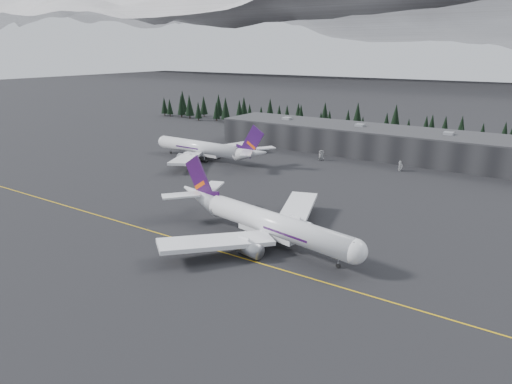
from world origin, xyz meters
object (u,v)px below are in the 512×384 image
Objects in this scene: gse_vehicle_a at (321,159)px; gse_vehicle_b at (400,169)px; jet_parked at (208,149)px; jet_main at (261,220)px; terminal at (379,142)px.

gse_vehicle_b reaches higher than gse_vehicle_a.
jet_parked is 50.84m from gse_vehicle_a.
jet_main is 91.65m from jet_parked.
terminal is 2.57× the size of jet_parked.
jet_main is at bearing -105.95° from gse_vehicle_a.
terminal is at bearing -147.68° from gse_vehicle_b.
terminal is at bearing 23.44° from gse_vehicle_a.
jet_parked is 82.88m from gse_vehicle_b.
jet_parked reaches higher than gse_vehicle_a.
jet_main is (7.98, -114.79, -1.04)m from terminal.
jet_main reaches higher than jet_parked.
jet_main is at bearing 139.24° from jet_parked.
gse_vehicle_a is 1.06× the size of gse_vehicle_b.
jet_main is at bearing -86.02° from terminal.
gse_vehicle_b is at bearing -158.32° from jet_parked.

